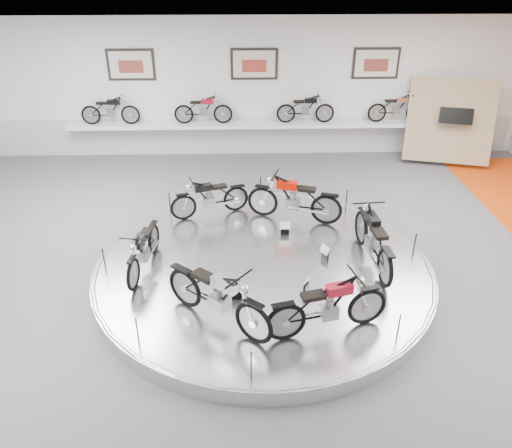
{
  "coord_description": "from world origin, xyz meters",
  "views": [
    {
      "loc": [
        -0.37,
        -7.69,
        5.57
      ],
      "look_at": [
        -0.13,
        0.6,
        0.99
      ],
      "focal_mm": 35.0,
      "sensor_mm": 36.0,
      "label": 1
    }
  ],
  "objects_px": {
    "bike_d": "(143,249)",
    "bike_c": "(210,197)",
    "bike_a": "(373,238)",
    "bike_f": "(328,306)",
    "display_platform": "(263,270)",
    "bike_b": "(294,198)",
    "bike_e": "(217,296)",
    "shelf": "(255,125)"
  },
  "relations": [
    {
      "from": "bike_d",
      "to": "bike_c",
      "type": "bearing_deg",
      "value": 160.92
    },
    {
      "from": "bike_a",
      "to": "bike_f",
      "type": "height_order",
      "value": "bike_a"
    },
    {
      "from": "display_platform",
      "to": "bike_b",
      "type": "bearing_deg",
      "value": 66.82
    },
    {
      "from": "bike_d",
      "to": "bike_e",
      "type": "xyz_separation_m",
      "value": [
        1.43,
        -1.56,
        0.09
      ]
    },
    {
      "from": "shelf",
      "to": "bike_c",
      "type": "bearing_deg",
      "value": -104.19
    },
    {
      "from": "display_platform",
      "to": "bike_a",
      "type": "bearing_deg",
      "value": -0.83
    },
    {
      "from": "shelf",
      "to": "bike_b",
      "type": "distance_m",
      "value": 4.73
    },
    {
      "from": "shelf",
      "to": "bike_b",
      "type": "xyz_separation_m",
      "value": [
        0.74,
        -4.66,
        -0.17
      ]
    },
    {
      "from": "bike_c",
      "to": "bike_d",
      "type": "height_order",
      "value": "bike_c"
    },
    {
      "from": "bike_a",
      "to": "bike_b",
      "type": "bearing_deg",
      "value": 32.29
    },
    {
      "from": "bike_b",
      "to": "bike_e",
      "type": "xyz_separation_m",
      "value": [
        -1.54,
        -3.44,
        0.01
      ]
    },
    {
      "from": "bike_e",
      "to": "bike_f",
      "type": "distance_m",
      "value": 1.71
    },
    {
      "from": "bike_c",
      "to": "bike_e",
      "type": "relative_size",
      "value": 0.84
    },
    {
      "from": "bike_b",
      "to": "bike_c",
      "type": "relative_size",
      "value": 1.17
    },
    {
      "from": "shelf",
      "to": "bike_f",
      "type": "relative_size",
      "value": 6.46
    },
    {
      "from": "bike_d",
      "to": "bike_e",
      "type": "distance_m",
      "value": 2.12
    },
    {
      "from": "bike_e",
      "to": "bike_f",
      "type": "relative_size",
      "value": 1.07
    },
    {
      "from": "bike_c",
      "to": "bike_f",
      "type": "distance_m",
      "value": 4.46
    },
    {
      "from": "shelf",
      "to": "bike_e",
      "type": "bearing_deg",
      "value": -95.59
    },
    {
      "from": "bike_d",
      "to": "bike_b",
      "type": "bearing_deg",
      "value": 130.53
    },
    {
      "from": "display_platform",
      "to": "bike_a",
      "type": "relative_size",
      "value": 3.51
    },
    {
      "from": "bike_a",
      "to": "bike_d",
      "type": "relative_size",
      "value": 1.2
    },
    {
      "from": "bike_a",
      "to": "bike_f",
      "type": "distance_m",
      "value": 2.25
    },
    {
      "from": "bike_d",
      "to": "bike_f",
      "type": "bearing_deg",
      "value": 67.88
    },
    {
      "from": "bike_a",
      "to": "bike_f",
      "type": "xyz_separation_m",
      "value": [
        -1.15,
        -1.93,
        -0.04
      ]
    },
    {
      "from": "bike_e",
      "to": "display_platform",
      "type": "bearing_deg",
      "value": 104.41
    },
    {
      "from": "display_platform",
      "to": "bike_b",
      "type": "distance_m",
      "value": 2.0
    },
    {
      "from": "bike_a",
      "to": "bike_c",
      "type": "relative_size",
      "value": 1.19
    },
    {
      "from": "bike_b",
      "to": "bike_e",
      "type": "distance_m",
      "value": 3.77
    },
    {
      "from": "bike_c",
      "to": "bike_f",
      "type": "bearing_deg",
      "value": 97.1
    },
    {
      "from": "display_platform",
      "to": "bike_c",
      "type": "xyz_separation_m",
      "value": [
        -1.11,
        2.01,
        0.6
      ]
    },
    {
      "from": "display_platform",
      "to": "bike_e",
      "type": "bearing_deg",
      "value": -114.95
    },
    {
      "from": "bike_e",
      "to": "bike_a",
      "type": "bearing_deg",
      "value": 69.81
    },
    {
      "from": "display_platform",
      "to": "bike_f",
      "type": "distance_m",
      "value": 2.26
    },
    {
      "from": "bike_d",
      "to": "bike_a",
      "type": "bearing_deg",
      "value": 99.66
    },
    {
      "from": "shelf",
      "to": "bike_d",
      "type": "bearing_deg",
      "value": -108.73
    },
    {
      "from": "bike_c",
      "to": "bike_d",
      "type": "bearing_deg",
      "value": 43.06
    },
    {
      "from": "bike_b",
      "to": "bike_a",
      "type": "bearing_deg",
      "value": 144.44
    },
    {
      "from": "bike_a",
      "to": "bike_f",
      "type": "relative_size",
      "value": 1.07
    },
    {
      "from": "bike_f",
      "to": "bike_c",
      "type": "bearing_deg",
      "value": 102.38
    },
    {
      "from": "bike_e",
      "to": "shelf",
      "type": "bearing_deg",
      "value": 123.78
    },
    {
      "from": "display_platform",
      "to": "shelf",
      "type": "height_order",
      "value": "shelf"
    }
  ]
}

